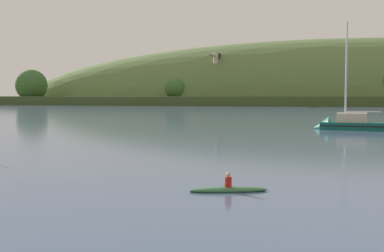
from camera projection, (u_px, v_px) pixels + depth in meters
The scene contains 4 objects.
far_shoreline_hill at pixel (346, 104), 232.40m from camera, with size 423.43×122.80×62.25m.
dockside_crane at pixel (215, 78), 219.44m from camera, with size 4.90×17.47×23.66m.
sailboat_far_left at pixel (345, 127), 64.15m from camera, with size 9.37×3.86×15.50m.
canoe_with_paddler at pixel (228, 189), 22.88m from camera, with size 3.72×2.14×1.02m.
Camera 1 is at (12.65, -4.18, 4.51)m, focal length 45.89 mm.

